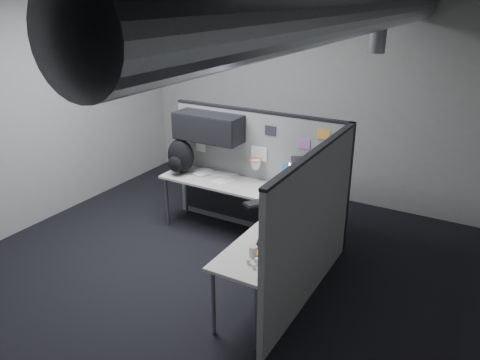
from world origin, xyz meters
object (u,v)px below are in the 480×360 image
Objects in this scene: monitor at (309,182)px; phone at (268,242)px; desk at (251,207)px; backpack at (180,157)px; keyboard at (264,202)px.

phone is (0.04, -1.13, -0.21)m from monitor.
desk is 4.96× the size of backpack.
keyboard is at bearing 114.33° from phone.
keyboard is 1.06× the size of backpack.
desk is at bearing 145.63° from keyboard.
keyboard is at bearing -125.71° from monitor.
backpack is at bearing 143.23° from phone.
backpack reaches higher than phone.
backpack is (-1.41, 0.33, 0.21)m from keyboard.
monitor reaches higher than desk.
keyboard is (-0.42, -0.30, -0.23)m from monitor.
monitor is 1.15m from phone.
monitor is at bearing 87.03° from phone.
keyboard reaches higher than desk.
monitor is 2.25× the size of phone.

